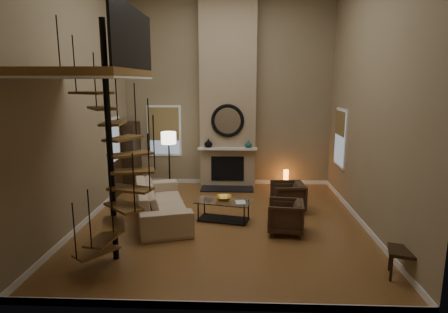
{
  "coord_description": "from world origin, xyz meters",
  "views": [
    {
      "loc": [
        0.34,
        -7.85,
        3.05
      ],
      "look_at": [
        0.0,
        0.4,
        1.4
      ],
      "focal_mm": 30.29,
      "sensor_mm": 36.0,
      "label": 1
    }
  ],
  "objects_px": {
    "coffee_table": "(224,208)",
    "side_chair": "(411,247)",
    "hutch": "(131,155)",
    "armchair_near": "(291,197)",
    "floor_lamp": "(169,143)",
    "sofa": "(161,201)",
    "accent_lamp": "(286,179)",
    "armchair_far": "(289,217)"
  },
  "relations": [
    {
      "from": "coffee_table",
      "to": "side_chair",
      "type": "xyz_separation_m",
      "value": [
        3.01,
        -2.42,
        0.24
      ]
    },
    {
      "from": "hutch",
      "to": "armchair_near",
      "type": "distance_m",
      "value": 4.84
    },
    {
      "from": "armchair_near",
      "to": "floor_lamp",
      "type": "relative_size",
      "value": 0.44
    },
    {
      "from": "hutch",
      "to": "floor_lamp",
      "type": "distance_m",
      "value": 1.47
    },
    {
      "from": "sofa",
      "to": "floor_lamp",
      "type": "xyz_separation_m",
      "value": [
        -0.15,
        1.94,
        1.02
      ]
    },
    {
      "from": "sofa",
      "to": "side_chair",
      "type": "height_order",
      "value": "side_chair"
    },
    {
      "from": "hutch",
      "to": "coffee_table",
      "type": "distance_m",
      "value": 3.93
    },
    {
      "from": "floor_lamp",
      "to": "accent_lamp",
      "type": "distance_m",
      "value": 3.56
    },
    {
      "from": "side_chair",
      "to": "armchair_far",
      "type": "bearing_deg",
      "value": 133.5
    },
    {
      "from": "coffee_table",
      "to": "accent_lamp",
      "type": "xyz_separation_m",
      "value": [
        1.71,
        2.77,
        -0.03
      ]
    },
    {
      "from": "sofa",
      "to": "coffee_table",
      "type": "xyz_separation_m",
      "value": [
        1.42,
        -0.07,
        -0.11
      ]
    },
    {
      "from": "hutch",
      "to": "armchair_far",
      "type": "height_order",
      "value": "hutch"
    },
    {
      "from": "coffee_table",
      "to": "side_chair",
      "type": "bearing_deg",
      "value": -38.8
    },
    {
      "from": "coffee_table",
      "to": "floor_lamp",
      "type": "height_order",
      "value": "floor_lamp"
    },
    {
      "from": "armchair_far",
      "to": "floor_lamp",
      "type": "distance_m",
      "value": 4.11
    },
    {
      "from": "armchair_near",
      "to": "armchair_far",
      "type": "xyz_separation_m",
      "value": [
        -0.22,
        -1.37,
        0.0
      ]
    },
    {
      "from": "hutch",
      "to": "accent_lamp",
      "type": "relative_size",
      "value": 3.52
    },
    {
      "from": "sofa",
      "to": "armchair_near",
      "type": "relative_size",
      "value": 3.53
    },
    {
      "from": "hutch",
      "to": "accent_lamp",
      "type": "distance_m",
      "value": 4.57
    },
    {
      "from": "accent_lamp",
      "to": "side_chair",
      "type": "height_order",
      "value": "side_chair"
    },
    {
      "from": "hutch",
      "to": "sofa",
      "type": "relative_size",
      "value": 0.69
    },
    {
      "from": "sofa",
      "to": "armchair_far",
      "type": "bearing_deg",
      "value": -122.02
    },
    {
      "from": "side_chair",
      "to": "armchair_near",
      "type": "bearing_deg",
      "value": 114.82
    },
    {
      "from": "armchair_near",
      "to": "coffee_table",
      "type": "bearing_deg",
      "value": -71.41
    },
    {
      "from": "hutch",
      "to": "floor_lamp",
      "type": "height_order",
      "value": "hutch"
    },
    {
      "from": "hutch",
      "to": "accent_lamp",
      "type": "xyz_separation_m",
      "value": [
        4.52,
        0.1,
        -0.7
      ]
    },
    {
      "from": "hutch",
      "to": "sofa",
      "type": "bearing_deg",
      "value": -61.81
    },
    {
      "from": "accent_lamp",
      "to": "armchair_far",
      "type": "bearing_deg",
      "value": -95.88
    },
    {
      "from": "side_chair",
      "to": "sofa",
      "type": "bearing_deg",
      "value": 150.62
    },
    {
      "from": "armchair_near",
      "to": "accent_lamp",
      "type": "height_order",
      "value": "armchair_near"
    },
    {
      "from": "side_chair",
      "to": "coffee_table",
      "type": "bearing_deg",
      "value": 141.2
    },
    {
      "from": "hutch",
      "to": "sofa",
      "type": "height_order",
      "value": "hutch"
    },
    {
      "from": "armchair_near",
      "to": "coffee_table",
      "type": "xyz_separation_m",
      "value": [
        -1.57,
        -0.69,
        -0.07
      ]
    },
    {
      "from": "armchair_near",
      "to": "floor_lamp",
      "type": "height_order",
      "value": "floor_lamp"
    },
    {
      "from": "armchair_far",
      "to": "accent_lamp",
      "type": "distance_m",
      "value": 3.46
    },
    {
      "from": "sofa",
      "to": "armchair_near",
      "type": "height_order",
      "value": "sofa"
    },
    {
      "from": "accent_lamp",
      "to": "hutch",
      "type": "bearing_deg",
      "value": -178.68
    },
    {
      "from": "armchair_near",
      "to": "coffee_table",
      "type": "relative_size",
      "value": 0.58
    },
    {
      "from": "sofa",
      "to": "side_chair",
      "type": "relative_size",
      "value": 2.71
    },
    {
      "from": "armchair_near",
      "to": "armchair_far",
      "type": "height_order",
      "value": "armchair_near"
    },
    {
      "from": "sofa",
      "to": "armchair_near",
      "type": "distance_m",
      "value": 3.06
    },
    {
      "from": "armchair_far",
      "to": "armchair_near",
      "type": "bearing_deg",
      "value": 177.62
    }
  ]
}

